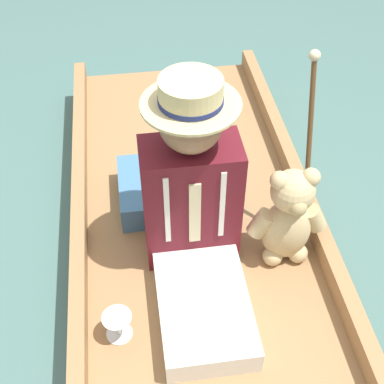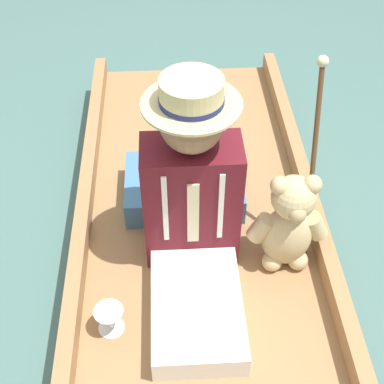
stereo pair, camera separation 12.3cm
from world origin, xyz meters
TOP-DOWN VIEW (x-y plane):
  - ground_plane at (0.00, 0.00)m, footprint 16.00×16.00m
  - punt_boat at (0.00, 0.00)m, footprint 1.07×2.87m
  - seat_cushion at (0.06, -0.34)m, footprint 0.53×0.37m
  - seated_person at (0.04, 0.04)m, footprint 0.37×0.76m
  - teddy_bear at (-0.34, 0.05)m, footprint 0.33×0.19m
  - wine_glass at (0.36, 0.34)m, footprint 0.11×0.11m
  - walking_cane at (-0.44, -0.12)m, footprint 0.04×0.28m

SIDE VIEW (x-z plane):
  - ground_plane at x=0.00m, z-range 0.00..0.00m
  - punt_boat at x=0.00m, z-range -0.04..0.21m
  - seat_cushion at x=0.06m, z-range 0.15..0.28m
  - wine_glass at x=0.36m, z-range 0.17..0.29m
  - teddy_bear at x=-0.34m, z-range 0.13..0.60m
  - seated_person at x=0.04m, z-range 0.06..0.89m
  - walking_cane at x=-0.44m, z-range 0.22..1.02m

